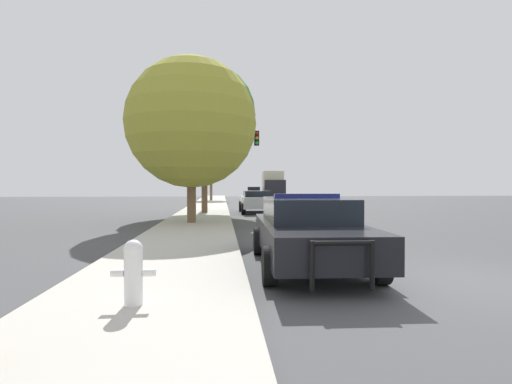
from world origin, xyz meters
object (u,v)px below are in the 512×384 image
(box_truck, at_px, (273,185))
(tree_sidewalk_near, at_px, (191,123))
(police_car, at_px, (308,230))
(tree_sidewalk_far, at_px, (211,160))
(car_background_midblock, at_px, (256,201))
(fire_hydrant, at_px, (133,270))
(car_background_distant, at_px, (254,193))
(traffic_light, at_px, (226,152))
(tree_sidewalk_mid, at_px, (204,115))

(box_truck, distance_m, tree_sidewalk_near, 33.07)
(police_car, relative_size, tree_sidewalk_far, 0.82)
(tree_sidewalk_far, bearing_deg, tree_sidewalk_near, -90.29)
(box_truck, xyz_separation_m, tree_sidewalk_near, (-7.55, -32.10, 2.50))
(box_truck, relative_size, tree_sidewalk_near, 1.10)
(box_truck, bearing_deg, car_background_midblock, 83.50)
(police_car, bearing_deg, tree_sidewalk_far, -83.33)
(police_car, distance_m, tree_sidewalk_far, 34.80)
(box_truck, relative_size, tree_sidewalk_far, 1.22)
(tree_sidewalk_far, bearing_deg, fire_hydrant, -90.01)
(car_background_distant, xyz_separation_m, box_truck, (2.46, 1.31, 1.00))
(fire_hydrant, bearing_deg, tree_sidewalk_far, 89.99)
(box_truck, height_order, tree_sidewalk_near, tree_sidewalk_near)
(traffic_light, relative_size, tree_sidewalk_far, 0.81)
(traffic_light, xyz_separation_m, box_truck, (6.05, 24.52, -1.90))
(traffic_light, height_order, car_background_midblock, traffic_light)
(police_car, height_order, box_truck, box_truck)
(police_car, bearing_deg, tree_sidewalk_near, -68.84)
(traffic_light, bearing_deg, police_car, -84.56)
(police_car, relative_size, car_background_midblock, 1.12)
(traffic_light, xyz_separation_m, tree_sidewalk_mid, (-1.22, -1.53, 2.01))
(police_car, height_order, tree_sidewalk_mid, tree_sidewalk_mid)
(police_car, height_order, fire_hydrant, police_car)
(car_background_distant, bearing_deg, fire_hydrant, -92.22)
(tree_sidewalk_mid, bearing_deg, car_background_midblock, 26.42)
(tree_sidewalk_near, bearing_deg, car_background_distant, 80.61)
(traffic_light, bearing_deg, box_truck, 76.14)
(fire_hydrant, xyz_separation_m, tree_sidewalk_mid, (0.16, 17.63, 5.12))
(police_car, xyz_separation_m, fire_hydrant, (-2.93, -2.88, -0.17))
(car_background_midblock, relative_size, tree_sidewalk_mid, 0.53)
(traffic_light, bearing_deg, tree_sidewalk_mid, -128.40)
(fire_hydrant, bearing_deg, tree_sidewalk_near, 90.61)
(police_car, relative_size, box_truck, 0.67)
(fire_hydrant, xyz_separation_m, car_background_distant, (4.97, 42.37, 0.21))
(traffic_light, bearing_deg, car_background_midblock, 0.19)
(tree_sidewalk_mid, bearing_deg, traffic_light, 51.60)
(tree_sidewalk_far, bearing_deg, car_background_distant, 45.22)
(traffic_light, xyz_separation_m, car_background_distant, (3.60, 23.21, -2.90))
(box_truck, bearing_deg, tree_sidewalk_near, 79.92)
(car_background_distant, relative_size, tree_sidewalk_near, 0.62)
(tree_sidewalk_mid, bearing_deg, tree_sidewalk_far, 90.44)
(tree_sidewalk_mid, relative_size, tree_sidewalk_far, 1.36)
(car_background_distant, xyz_separation_m, car_background_midblock, (-1.71, -23.20, -0.05))
(police_car, relative_size, tree_sidewalk_near, 0.74)
(traffic_light, bearing_deg, car_background_distant, 81.19)
(car_background_distant, bearing_deg, tree_sidewalk_far, -130.31)
(police_car, relative_size, car_background_distant, 1.19)
(traffic_light, distance_m, tree_sidewalk_mid, 2.80)
(box_truck, bearing_deg, tree_sidewalk_far, 43.54)
(box_truck, distance_m, tree_sidewalk_mid, 27.33)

